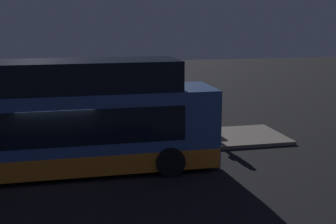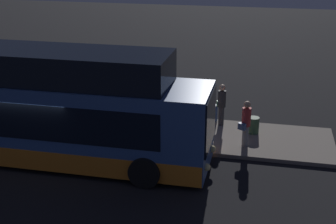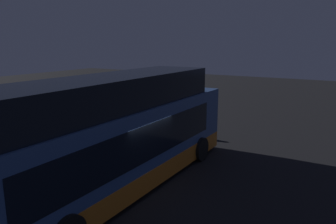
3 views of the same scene
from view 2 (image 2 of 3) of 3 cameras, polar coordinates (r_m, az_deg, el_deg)
ground at (r=17.12m, az=-14.33°, el=-5.83°), size 80.00×80.00×0.00m
platform at (r=19.78m, az=-10.23°, el=-1.58°), size 20.00×3.33×0.15m
bus_lead at (r=16.74m, az=-15.28°, el=0.04°), size 11.70×2.79×3.97m
passenger_boarding at (r=17.28m, az=9.47°, el=-1.16°), size 0.51×0.58×1.75m
passenger_waiting at (r=19.11m, az=6.55°, el=1.13°), size 0.46×0.57×1.73m
suitcase at (r=19.63m, az=5.33°, el=-0.11°), size 0.48×0.26×0.97m
sign_post at (r=19.77m, az=-12.03°, el=3.35°), size 0.10×0.89×2.45m
trash_bin at (r=18.71m, az=10.37°, el=-1.59°), size 0.44×0.44×0.65m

